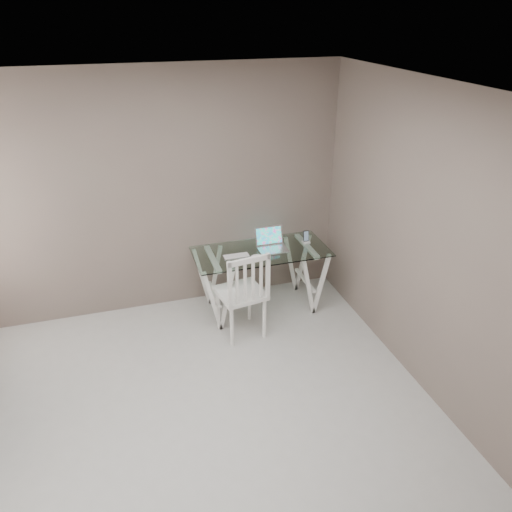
{
  "coord_description": "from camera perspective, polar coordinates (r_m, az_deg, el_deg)",
  "views": [
    {
      "loc": [
        -0.55,
        -2.93,
        3.2
      ],
      "look_at": [
        0.82,
        1.5,
        0.85
      ],
      "focal_mm": 35.0,
      "sensor_mm": 36.0,
      "label": 1
    }
  ],
  "objects": [
    {
      "name": "room",
      "position": [
        3.34,
        -7.04,
        0.25
      ],
      "size": [
        4.5,
        4.52,
        2.71
      ],
      "color": "#AEACA6",
      "rests_on": "ground"
    },
    {
      "name": "desk",
      "position": [
        5.72,
        0.55,
        -2.67
      ],
      "size": [
        1.5,
        0.7,
        0.75
      ],
      "color": "silver",
      "rests_on": "ground"
    },
    {
      "name": "chair",
      "position": [
        5.15,
        -1.39,
        -4.07
      ],
      "size": [
        0.52,
        0.52,
        1.01
      ],
      "rotation": [
        0.0,
        0.0,
        0.15
      ],
      "color": "white",
      "rests_on": "ground"
    },
    {
      "name": "laptop",
      "position": [
        5.6,
        1.75,
        1.42
      ],
      "size": [
        0.32,
        0.3,
        0.22
      ],
      "color": "silver",
      "rests_on": "desk"
    },
    {
      "name": "keyboard",
      "position": [
        5.43,
        -2.27,
        -0.01
      ],
      "size": [
        0.29,
        0.13,
        0.01
      ],
      "primitive_type": "cube",
      "color": "silver",
      "rests_on": "desk"
    },
    {
      "name": "mouse",
      "position": [
        5.38,
        0.03,
        -0.04
      ],
      "size": [
        0.12,
        0.07,
        0.04
      ],
      "primitive_type": "ellipsoid",
      "color": "silver",
      "rests_on": "desk"
    },
    {
      "name": "phone_dock",
      "position": [
        5.75,
        5.75,
        1.9
      ],
      "size": [
        0.08,
        0.08,
        0.14
      ],
      "color": "white",
      "rests_on": "desk"
    }
  ]
}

